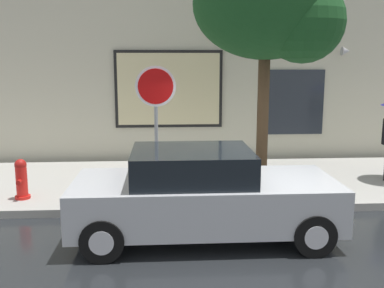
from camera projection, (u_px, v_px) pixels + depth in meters
The scene contains 7 objects.
ground_plane at pixel (242, 234), 7.42m from camera, with size 60.00×60.00×0.00m, color black.
sidewalk at pixel (220, 182), 10.35m from camera, with size 20.00×4.00×0.15m, color #A3A099.
building_facade at pixel (210, 37), 12.17m from camera, with size 20.00×0.67×7.00m.
parked_car at pixel (202, 195), 7.17m from camera, with size 4.18×1.86×1.46m.
fire_hydrant at pixel (22, 179), 8.78m from camera, with size 0.30×0.44×0.80m.
street_tree at pixel (273, 8), 8.82m from camera, with size 2.93×2.49×4.90m.
stop_sign at pixel (156, 107), 8.38m from camera, with size 0.76×0.10×2.60m.
Camera 1 is at (-1.28, -6.95, 2.84)m, focal length 41.76 mm.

